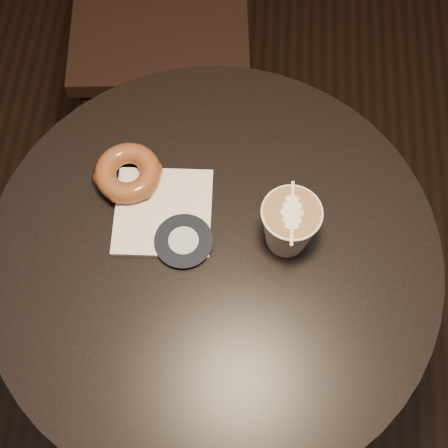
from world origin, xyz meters
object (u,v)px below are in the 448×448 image
(pastry_bag, at_px, (163,212))
(cafe_table, at_px, (215,292))
(doughnut, at_px, (128,173))
(latte_cup, at_px, (289,226))

(pastry_bag, bearing_deg, cafe_table, -37.57)
(cafe_table, distance_m, doughnut, 0.29)
(cafe_table, distance_m, latte_cup, 0.27)
(pastry_bag, relative_size, latte_cup, 1.53)
(cafe_table, height_order, latte_cup, latte_cup)
(pastry_bag, distance_m, doughnut, 0.08)
(cafe_table, relative_size, pastry_bag, 5.01)
(cafe_table, bearing_deg, latte_cup, 13.59)
(pastry_bag, xyz_separation_m, doughnut, (-0.06, 0.05, 0.02))
(pastry_bag, relative_size, doughnut, 1.43)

